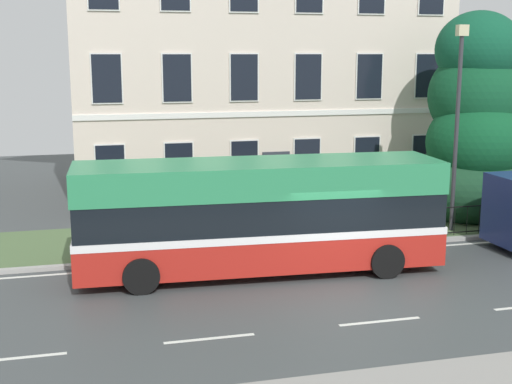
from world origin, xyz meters
TOP-DOWN VIEW (x-y plane):
  - ground_plane at (0.00, 0.78)m, footprint 60.00×56.00m
  - georgian_townhouse at (0.85, 15.24)m, footprint 15.56×10.59m
  - iron_verge_railing at (0.85, 4.40)m, footprint 12.94×0.04m
  - evergreen_tree at (7.50, 6.88)m, footprint 4.72×4.72m
  - single_decker_bus at (-1.76, 2.47)m, footprint 10.29×3.05m
  - street_lamp_post at (5.69, 4.98)m, footprint 0.36×0.24m
  - litter_bin at (3.05, 4.91)m, footprint 0.49×0.49m

SIDE VIEW (x-z plane):
  - ground_plane at x=0.00m, z-range -0.11..0.07m
  - iron_verge_railing at x=0.85m, z-range 0.14..1.11m
  - litter_bin at x=3.05m, z-range 0.12..1.31m
  - single_decker_bus at x=-1.76m, z-range 0.08..3.25m
  - evergreen_tree at x=7.50m, z-range -0.84..7.07m
  - street_lamp_post at x=5.69m, z-range 0.61..7.50m
  - georgian_townhouse at x=0.85m, z-range 0.15..12.69m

